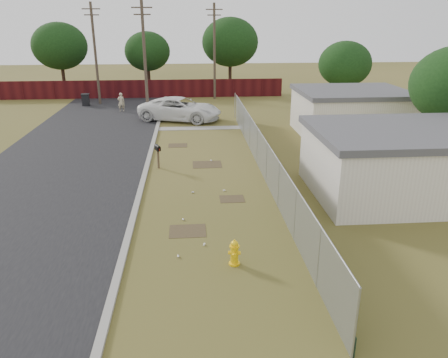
{
  "coord_description": "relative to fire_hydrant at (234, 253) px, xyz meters",
  "views": [
    {
      "loc": [
        -0.61,
        -20.03,
        7.68
      ],
      "look_at": [
        0.81,
        -2.34,
        1.1
      ],
      "focal_mm": 35.0,
      "sensor_mm": 36.0,
      "label": 1
    }
  ],
  "objects": [
    {
      "name": "trash_bin",
      "position": [
        -10.88,
        28.76,
        0.13
      ],
      "size": [
        0.78,
        0.78,
        1.08
      ],
      "color": "black",
      "rests_on": "ground"
    },
    {
      "name": "street",
      "position": [
        -7.49,
        15.58,
        -0.41
      ],
      "size": [
        15.1,
        60.0,
        0.12
      ],
      "color": "black",
      "rests_on": "ground"
    },
    {
      "name": "privacy_fence",
      "position": [
        -6.74,
        32.53,
        0.47
      ],
      "size": [
        30.0,
        0.12,
        1.8
      ],
      "primitive_type": "cube",
      "color": "#450E11",
      "rests_on": "ground"
    },
    {
      "name": "fire_hydrant",
      "position": [
        0.0,
        0.0,
        0.0
      ],
      "size": [
        0.42,
        0.43,
        0.92
      ],
      "color": "yellow",
      "rests_on": "ground"
    },
    {
      "name": "pickup_truck",
      "position": [
        -2.05,
        21.9,
        0.47
      ],
      "size": [
        7.08,
        4.97,
        1.79
      ],
      "primitive_type": "imported",
      "rotation": [
        0.0,
        0.0,
        1.23
      ],
      "color": "white",
      "rests_on": "ground"
    },
    {
      "name": "horizon_trees",
      "position": [
        0.1,
        31.09,
        4.2
      ],
      "size": [
        33.32,
        31.94,
        7.78
      ],
      "color": "#342117",
      "rests_on": "ground"
    },
    {
      "name": "pedestrian",
      "position": [
        -7.19,
        25.72,
        0.39
      ],
      "size": [
        0.66,
        0.5,
        1.63
      ],
      "primitive_type": "imported",
      "rotation": [
        0.0,
        0.0,
        3.33
      ],
      "color": "#C6B691",
      "rests_on": "ground"
    },
    {
      "name": "scattered_litter",
      "position": [
        -0.96,
        4.9,
        -0.39
      ],
      "size": [
        2.13,
        10.66,
        0.07
      ],
      "color": "white",
      "rests_on": "ground"
    },
    {
      "name": "ground",
      "position": [
        -0.74,
        7.53,
        -0.43
      ],
      "size": [
        120.0,
        120.0,
        0.0
      ],
      "primitive_type": "plane",
      "color": "brown",
      "rests_on": "ground"
    },
    {
      "name": "houses",
      "position": [
        8.96,
        10.66,
        1.13
      ],
      "size": [
        9.3,
        17.24,
        3.1
      ],
      "color": "white",
      "rests_on": "ground"
    },
    {
      "name": "chainlink_fence",
      "position": [
        2.38,
        8.56,
        0.37
      ],
      "size": [
        0.1,
        27.06,
        2.02
      ],
      "color": "#989BA0",
      "rests_on": "ground"
    },
    {
      "name": "utility_poles",
      "position": [
        -4.4,
        28.2,
        4.27
      ],
      "size": [
        12.6,
        8.24,
        9.0
      ],
      "color": "#4C3F33",
      "rests_on": "ground"
    },
    {
      "name": "mailbox",
      "position": [
        -3.09,
        10.14,
        0.6
      ],
      "size": [
        0.37,
        0.56,
        1.3
      ],
      "color": "brown",
      "rests_on": "ground"
    }
  ]
}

